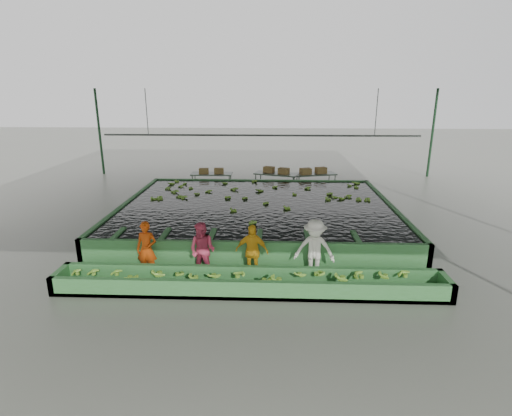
{
  "coord_description": "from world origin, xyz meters",
  "views": [
    {
      "loc": [
        0.54,
        -12.78,
        5.0
      ],
      "look_at": [
        0.0,
        0.5,
        1.0
      ],
      "focal_mm": 28.0,
      "sensor_mm": 36.0,
      "label": 1
    }
  ],
  "objects_px": {
    "box_stack_mid": "(276,173)",
    "box_stack_right": "(313,174)",
    "flotation_tank": "(257,214)",
    "worker_a": "(147,249)",
    "packing_table_mid": "(276,183)",
    "box_stack_left": "(211,174)",
    "worker_d": "(314,250)",
    "packing_table_left": "(212,182)",
    "worker_b": "(203,250)",
    "sorting_trough": "(249,282)",
    "packing_table_right": "(314,183)",
    "worker_c": "(252,251)"
  },
  "relations": [
    {
      "from": "box_stack_mid",
      "to": "box_stack_right",
      "type": "bearing_deg",
      "value": 0.19
    },
    {
      "from": "flotation_tank",
      "to": "worker_a",
      "type": "bearing_deg",
      "value": -123.61
    },
    {
      "from": "packing_table_mid",
      "to": "box_stack_left",
      "type": "xyz_separation_m",
      "value": [
        -3.23,
        -0.02,
        0.44
      ]
    },
    {
      "from": "worker_d",
      "to": "packing_table_mid",
      "type": "bearing_deg",
      "value": 105.12
    },
    {
      "from": "worker_d",
      "to": "box_stack_left",
      "type": "distance_m",
      "value": 10.29
    },
    {
      "from": "flotation_tank",
      "to": "worker_a",
      "type": "distance_m",
      "value": 5.17
    },
    {
      "from": "packing_table_mid",
      "to": "packing_table_left",
      "type": "bearing_deg",
      "value": 178.76
    },
    {
      "from": "worker_d",
      "to": "box_stack_mid",
      "type": "distance_m",
      "value": 9.51
    },
    {
      "from": "worker_b",
      "to": "box_stack_mid",
      "type": "height_order",
      "value": "worker_b"
    },
    {
      "from": "box_stack_mid",
      "to": "worker_a",
      "type": "bearing_deg",
      "value": -110.88
    },
    {
      "from": "sorting_trough",
      "to": "box_stack_left",
      "type": "height_order",
      "value": "box_stack_left"
    },
    {
      "from": "box_stack_left",
      "to": "box_stack_mid",
      "type": "distance_m",
      "value": 3.22
    },
    {
      "from": "worker_a",
      "to": "packing_table_right",
      "type": "xyz_separation_m",
      "value": [
        5.52,
        9.55,
        -0.31
      ]
    },
    {
      "from": "worker_b",
      "to": "worker_c",
      "type": "bearing_deg",
      "value": 18.37
    },
    {
      "from": "worker_c",
      "to": "worker_d",
      "type": "distance_m",
      "value": 1.69
    },
    {
      "from": "worker_d",
      "to": "box_stack_left",
      "type": "bearing_deg",
      "value": 123.35
    },
    {
      "from": "worker_a",
      "to": "packing_table_mid",
      "type": "bearing_deg",
      "value": 73.72
    },
    {
      "from": "sorting_trough",
      "to": "packing_table_left",
      "type": "xyz_separation_m",
      "value": [
        -2.47,
        10.29,
        0.21
      ]
    },
    {
      "from": "box_stack_mid",
      "to": "packing_table_left",
      "type": "bearing_deg",
      "value": 179.48
    },
    {
      "from": "packing_table_left",
      "to": "packing_table_mid",
      "type": "bearing_deg",
      "value": -1.24
    },
    {
      "from": "worker_a",
      "to": "worker_d",
      "type": "xyz_separation_m",
      "value": [
        4.56,
        0.0,
        0.07
      ]
    },
    {
      "from": "worker_a",
      "to": "worker_c",
      "type": "height_order",
      "value": "worker_a"
    },
    {
      "from": "packing_table_mid",
      "to": "box_stack_right",
      "type": "height_order",
      "value": "box_stack_right"
    },
    {
      "from": "sorting_trough",
      "to": "packing_table_right",
      "type": "xyz_separation_m",
      "value": [
        2.66,
        10.35,
        0.22
      ]
    },
    {
      "from": "worker_a",
      "to": "packing_table_mid",
      "type": "height_order",
      "value": "worker_a"
    },
    {
      "from": "packing_table_left",
      "to": "packing_table_right",
      "type": "distance_m",
      "value": 5.14
    },
    {
      "from": "worker_a",
      "to": "worker_b",
      "type": "height_order",
      "value": "worker_a"
    },
    {
      "from": "worker_b",
      "to": "box_stack_right",
      "type": "xyz_separation_m",
      "value": [
        3.9,
        9.47,
        0.17
      ]
    },
    {
      "from": "sorting_trough",
      "to": "worker_a",
      "type": "xyz_separation_m",
      "value": [
        -2.86,
        0.8,
        0.53
      ]
    },
    {
      "from": "flotation_tank",
      "to": "worker_b",
      "type": "height_order",
      "value": "worker_b"
    },
    {
      "from": "sorting_trough",
      "to": "packing_table_left",
      "type": "bearing_deg",
      "value": 103.52
    },
    {
      "from": "sorting_trough",
      "to": "worker_a",
      "type": "relative_size",
      "value": 6.4
    },
    {
      "from": "worker_a",
      "to": "packing_table_right",
      "type": "relative_size",
      "value": 0.75
    },
    {
      "from": "packing_table_left",
      "to": "box_stack_left",
      "type": "distance_m",
      "value": 0.47
    },
    {
      "from": "packing_table_left",
      "to": "packing_table_mid",
      "type": "height_order",
      "value": "packing_table_mid"
    },
    {
      "from": "worker_d",
      "to": "packing_table_right",
      "type": "distance_m",
      "value": 9.61
    },
    {
      "from": "worker_b",
      "to": "packing_table_right",
      "type": "relative_size",
      "value": 0.75
    },
    {
      "from": "sorting_trough",
      "to": "worker_d",
      "type": "height_order",
      "value": "worker_d"
    },
    {
      "from": "worker_c",
      "to": "packing_table_right",
      "type": "relative_size",
      "value": 0.73
    },
    {
      "from": "worker_a",
      "to": "box_stack_right",
      "type": "height_order",
      "value": "worker_a"
    },
    {
      "from": "worker_d",
      "to": "box_stack_right",
      "type": "distance_m",
      "value": 9.51
    },
    {
      "from": "sorting_trough",
      "to": "packing_table_mid",
      "type": "relative_size",
      "value": 4.7
    },
    {
      "from": "worker_b",
      "to": "packing_table_mid",
      "type": "relative_size",
      "value": 0.73
    },
    {
      "from": "worker_b",
      "to": "flotation_tank",
      "type": "bearing_deg",
      "value": 91.27
    },
    {
      "from": "worker_a",
      "to": "worker_b",
      "type": "bearing_deg",
      "value": 4.74
    },
    {
      "from": "box_stack_right",
      "to": "packing_table_mid",
      "type": "bearing_deg",
      "value": -178.53
    },
    {
      "from": "worker_b",
      "to": "packing_table_right",
      "type": "bearing_deg",
      "value": 85.74
    },
    {
      "from": "sorting_trough",
      "to": "worker_c",
      "type": "height_order",
      "value": "worker_c"
    },
    {
      "from": "flotation_tank",
      "to": "worker_d",
      "type": "distance_m",
      "value": 4.64
    },
    {
      "from": "flotation_tank",
      "to": "worker_b",
      "type": "bearing_deg",
      "value": -107.09
    }
  ]
}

